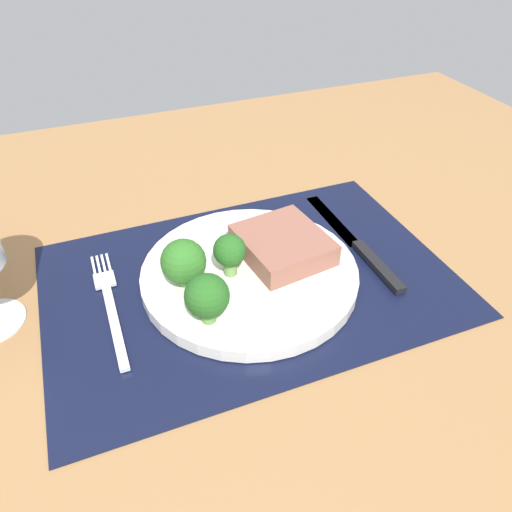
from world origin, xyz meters
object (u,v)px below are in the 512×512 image
steak (283,245)px  fork (110,304)px  plate (250,274)px  knife (359,246)px

steak → fork: size_ratio=0.54×
plate → fork: plate is taller
plate → steak: 5.32cm
plate → knife: plate is taller
steak → knife: size_ratio=0.45×
steak → fork: (-20.91, 0.26, -2.72)cm
fork → knife: knife is taller
knife → plate: bearing=-179.0°
steak → knife: steak is taller
plate → knife: size_ratio=1.11×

